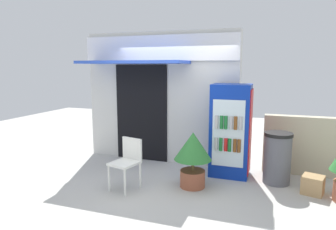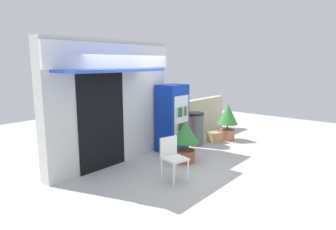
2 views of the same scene
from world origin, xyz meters
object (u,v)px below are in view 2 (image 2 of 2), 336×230
Objects in this scene: trash_bin at (195,129)px; cardboard_box at (214,137)px; potted_plant_curbside at (228,119)px; plastic_chair at (172,155)px; potted_plant_near_shop at (186,137)px; drink_cooler at (173,118)px.

cardboard_box is at bearing -28.27° from trash_bin.
trash_bin reaches higher than cardboard_box.
cardboard_box is (-0.49, 0.15, -0.51)m from potted_plant_curbside.
potted_plant_near_shop is at bearing 22.52° from plastic_chair.
drink_cooler is 1.90× the size of trash_bin.
cardboard_box is (1.96, 0.38, -0.46)m from potted_plant_near_shop.
trash_bin is (1.39, 0.68, -0.14)m from potted_plant_near_shop.
potted_plant_curbside is 1.19× the size of trash_bin.
trash_bin is at bearing 26.15° from potted_plant_near_shop.
potted_plant_near_shop is 2.05m from cardboard_box.
potted_plant_curbside is 1.17m from trash_bin.
plastic_chair is at bearing -157.48° from potted_plant_near_shop.
drink_cooler is 2.04m from plastic_chair.
potted_plant_near_shop is 0.88× the size of potted_plant_curbside.
cardboard_box is (3.00, 0.81, -0.36)m from plastic_chair.
potted_plant_curbside is at bearing 5.19° from potted_plant_near_shop.
trash_bin is at bearing 151.73° from cardboard_box.
drink_cooler is at bearing 38.45° from plastic_chair.
drink_cooler is at bearing 162.84° from potted_plant_curbside.
trash_bin is (0.86, -0.13, -0.42)m from drink_cooler.
drink_cooler reaches higher than potted_plant_near_shop.
trash_bin is at bearing -8.81° from drink_cooler.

